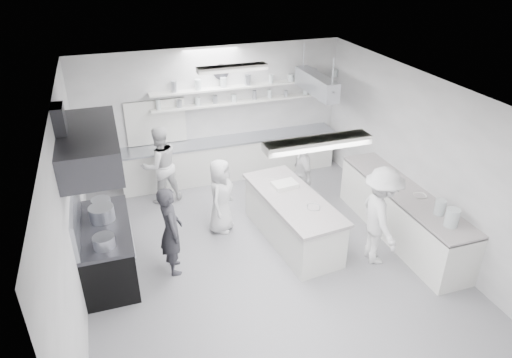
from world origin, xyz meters
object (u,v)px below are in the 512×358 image
object	(u,v)px
back_counter	(231,158)
cook_stove	(171,231)
right_counter	(402,214)
cook_back	(160,165)
stove	(108,251)
prep_island	(292,219)

from	to	relation	value
back_counter	cook_stove	world-z (taller)	cook_stove
right_counter	cook_back	size ratio (longest dim) A/B	1.96
stove	prep_island	world-z (taller)	stove
stove	back_counter	distance (m)	4.03
prep_island	cook_stove	distance (m)	2.28
stove	cook_stove	distance (m)	1.11
stove	cook_stove	size ratio (longest dim) A/B	1.14
prep_island	right_counter	bearing A→B (deg)	-21.62
back_counter	cook_back	world-z (taller)	cook_back
cook_back	back_counter	bearing A→B (deg)	-173.92
right_counter	cook_back	xyz separation A→B (m)	(-4.05, 2.75, 0.37)
back_counter	cook_back	size ratio (longest dim) A/B	2.96
back_counter	right_counter	xyz separation A→B (m)	(2.35, -3.40, 0.01)
cook_stove	cook_back	world-z (taller)	cook_back
right_counter	prep_island	xyz separation A→B (m)	(-1.98, 0.55, -0.04)
stove	prep_island	distance (m)	3.27
right_counter	cook_stove	distance (m)	4.25
stove	cook_back	size ratio (longest dim) A/B	1.07
right_counter	cook_back	bearing A→B (deg)	145.79
right_counter	cook_back	distance (m)	4.91
cook_stove	cook_back	xyz separation A→B (m)	(0.17, 2.39, 0.05)
cook_stove	stove	bearing A→B (deg)	76.38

